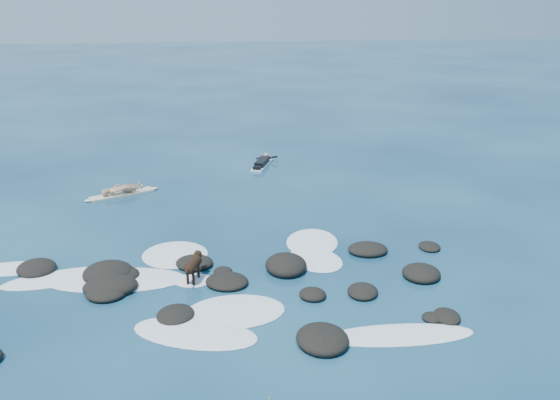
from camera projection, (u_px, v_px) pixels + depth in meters
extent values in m
plane|color=#0A2642|center=(230.00, 278.00, 17.73)|extent=(160.00, 160.00, 0.00)
ellipsoid|color=black|center=(313.00, 295.00, 16.62)|extent=(0.92, 0.95, 0.29)
ellipsoid|color=black|center=(368.00, 249.00, 19.43)|extent=(1.30, 1.12, 0.36)
ellipsoid|color=black|center=(429.00, 247.00, 19.73)|extent=(0.77, 0.90, 0.21)
ellipsoid|color=black|center=(432.00, 318.00, 15.51)|extent=(0.64, 0.64, 0.20)
ellipsoid|color=black|center=(194.00, 263.00, 18.49)|extent=(1.41, 1.37, 0.34)
ellipsoid|color=black|center=(106.00, 292.00, 16.73)|extent=(1.44, 1.44, 0.33)
ellipsoid|color=black|center=(175.00, 315.00, 15.61)|extent=(1.21, 1.29, 0.28)
ellipsoid|color=black|center=(108.00, 273.00, 17.73)|extent=(1.63, 1.68, 0.52)
ellipsoid|color=black|center=(322.00, 339.00, 14.45)|extent=(1.32, 1.48, 0.44)
ellipsoid|color=black|center=(363.00, 291.00, 16.79)|extent=(1.07, 1.18, 0.30)
ellipsoid|color=black|center=(37.00, 268.00, 18.11)|extent=(1.44, 1.51, 0.40)
ellipsoid|color=black|center=(110.00, 286.00, 16.98)|extent=(1.59, 1.34, 0.46)
ellipsoid|color=black|center=(120.00, 275.00, 17.72)|extent=(1.19, 1.13, 0.34)
ellipsoid|color=black|center=(421.00, 273.00, 17.78)|extent=(1.33, 1.40, 0.42)
ellipsoid|color=black|center=(447.00, 316.00, 15.56)|extent=(0.74, 0.90, 0.23)
ellipsoid|color=black|center=(223.00, 272.00, 18.00)|extent=(0.57, 0.65, 0.20)
ellipsoid|color=black|center=(286.00, 265.00, 18.23)|extent=(1.29, 1.53, 0.54)
ellipsoid|color=black|center=(227.00, 281.00, 17.34)|extent=(1.54, 1.48, 0.32)
ellipsoid|color=white|center=(175.00, 255.00, 19.25)|extent=(2.31, 2.38, 0.12)
ellipsoid|color=white|center=(235.00, 311.00, 15.90)|extent=(2.63, 1.88, 0.12)
ellipsoid|color=white|center=(59.00, 278.00, 17.68)|extent=(3.33, 1.90, 0.12)
ellipsoid|color=white|center=(316.00, 260.00, 18.90)|extent=(2.12, 2.40, 0.12)
ellipsoid|color=white|center=(195.00, 333.00, 14.90)|extent=(3.43, 2.46, 0.12)
ellipsoid|color=white|center=(312.00, 242.00, 20.19)|extent=(2.09, 2.62, 0.12)
ellipsoid|color=white|center=(116.00, 280.00, 17.59)|extent=(4.06, 1.90, 0.12)
ellipsoid|color=white|center=(13.00, 269.00, 18.29)|extent=(2.38, 1.09, 0.12)
ellipsoid|color=white|center=(399.00, 335.00, 14.81)|extent=(3.71, 1.13, 0.12)
ellipsoid|color=white|center=(194.00, 281.00, 17.55)|extent=(1.10, 0.90, 0.12)
cube|color=beige|center=(122.00, 194.00, 24.72)|extent=(2.48, 1.61, 0.08)
ellipsoid|color=beige|center=(152.00, 189.00, 25.39)|extent=(0.58, 0.48, 0.09)
ellipsoid|color=beige|center=(91.00, 200.00, 24.05)|extent=(0.58, 0.48, 0.09)
imported|color=tan|center=(120.00, 173.00, 24.44)|extent=(0.62, 0.71, 1.64)
cube|color=white|center=(262.00, 165.00, 28.75)|extent=(1.22, 2.21, 0.08)
ellipsoid|color=white|center=(268.00, 159.00, 29.75)|extent=(0.41, 0.53, 0.08)
cube|color=black|center=(262.00, 162.00, 28.70)|extent=(0.83, 1.39, 0.22)
sphere|color=tan|center=(266.00, 155.00, 29.37)|extent=(0.29, 0.29, 0.23)
cylinder|color=black|center=(261.00, 157.00, 29.61)|extent=(0.55, 0.11, 0.25)
cylinder|color=black|center=(273.00, 157.00, 29.49)|extent=(0.46, 0.44, 0.25)
cube|color=black|center=(258.00, 167.00, 28.03)|extent=(0.50, 0.63, 0.14)
cylinder|color=black|center=(193.00, 265.00, 17.28)|extent=(0.50, 0.71, 0.31)
sphere|color=black|center=(196.00, 260.00, 17.55)|extent=(0.41, 0.41, 0.33)
sphere|color=black|center=(189.00, 269.00, 17.02)|extent=(0.37, 0.37, 0.29)
sphere|color=black|center=(198.00, 254.00, 17.69)|extent=(0.29, 0.29, 0.23)
cone|color=black|center=(200.00, 253.00, 17.82)|extent=(0.16, 0.18, 0.12)
cone|color=black|center=(196.00, 251.00, 17.66)|extent=(0.13, 0.11, 0.11)
cone|color=black|center=(200.00, 252.00, 17.64)|extent=(0.13, 0.11, 0.11)
cylinder|color=black|center=(193.00, 272.00, 17.61)|extent=(0.10, 0.10, 0.42)
cylinder|color=black|center=(199.00, 273.00, 17.58)|extent=(0.10, 0.10, 0.42)
cylinder|color=black|center=(188.00, 279.00, 17.20)|extent=(0.10, 0.10, 0.42)
cylinder|color=black|center=(193.00, 279.00, 17.17)|extent=(0.10, 0.10, 0.42)
cylinder|color=black|center=(187.00, 269.00, 16.87)|extent=(0.15, 0.31, 0.18)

